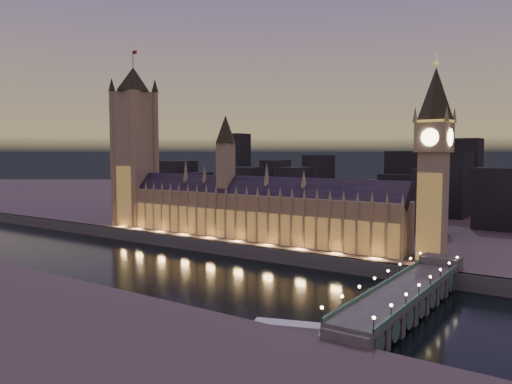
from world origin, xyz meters
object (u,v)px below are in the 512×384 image
Objects in this scene: palace_of_westminster at (249,209)px; river_boat at (287,331)px; elizabeth_tower at (434,147)px; westminster_bridge at (408,297)px; victoria_tower at (134,139)px.

river_boat is (96.46, -113.62, -24.81)m from palace_of_westminster.
elizabeth_tower reaches higher than westminster_bridge.
victoria_tower reaches higher than elizabeth_tower.
victoria_tower is at bearing 180.00° from elizabeth_tower.
palace_of_westminster is 1.79× the size of westminster_bridge.
elizabeth_tower is at bearing 0.09° from palace_of_westminster.
westminster_bridge is at bearing -81.99° from elizabeth_tower.
westminster_bridge is 54.90m from river_boat.
palace_of_westminster is at bearing 130.33° from river_boat.
river_boat is (201.71, -113.80, -70.42)m from victoria_tower.
westminster_bridge is (227.20, -65.38, -65.99)m from victoria_tower.
elizabeth_tower is at bearing 81.85° from river_boat.
westminster_bridge is (9.20, -65.37, -58.93)m from elizabeth_tower.
river_boat is (-25.50, -48.41, -4.44)m from westminster_bridge.
westminster_bridge reaches higher than river_boat.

